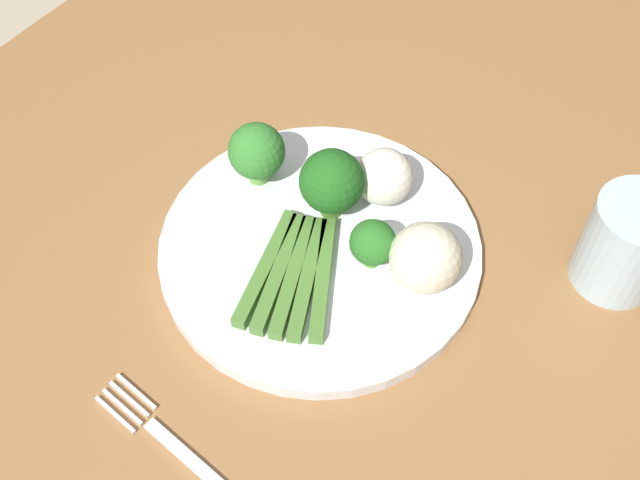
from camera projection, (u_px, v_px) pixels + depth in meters
The scene contains 10 objects.
dining_table at pixel (298, 285), 0.82m from camera, with size 1.33×0.82×0.78m.
plate at pixel (320, 248), 0.70m from camera, with size 0.29×0.29×0.01m, color white.
asparagus_bundle at pixel (294, 274), 0.66m from camera, with size 0.13×0.10×0.01m.
broccoli_left at pixel (373, 243), 0.66m from camera, with size 0.04×0.04×0.05m.
broccoli_back_right at pixel (332, 182), 0.68m from camera, with size 0.06×0.06×0.07m.
broccoli_outer_edge at pixel (257, 152), 0.70m from camera, with size 0.05×0.05×0.06m.
cauliflower_mid at pixel (384, 177), 0.70m from camera, with size 0.05×0.05×0.05m, color white.
cauliflower_front at pixel (424, 260), 0.64m from camera, with size 0.06×0.06×0.06m, color beige.
fork at pixel (179, 450), 0.59m from camera, with size 0.03×0.17×0.00m.
water_glass at pixel (627, 244), 0.65m from camera, with size 0.07×0.07×0.09m, color silver.
Camera 1 is at (-0.35, -0.27, 1.35)m, focal length 43.72 mm.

